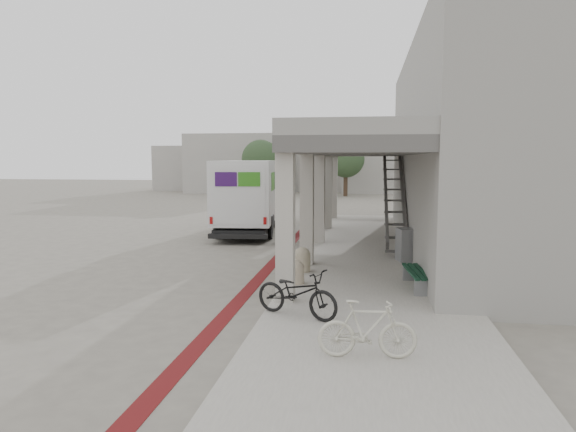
% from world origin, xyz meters
% --- Properties ---
extents(ground, '(120.00, 120.00, 0.00)m').
position_xyz_m(ground, '(0.00, 0.00, 0.00)').
color(ground, slate).
rests_on(ground, ground).
extents(bike_lane_stripe, '(0.35, 40.00, 0.01)m').
position_xyz_m(bike_lane_stripe, '(1.00, 2.00, 0.01)').
color(bike_lane_stripe, '#5F1314').
rests_on(bike_lane_stripe, ground).
extents(sidewalk, '(4.40, 28.00, 0.12)m').
position_xyz_m(sidewalk, '(4.00, 0.00, 0.06)').
color(sidewalk, '#9B968B').
rests_on(sidewalk, ground).
extents(transit_building, '(7.60, 17.00, 7.00)m').
position_xyz_m(transit_building, '(6.83, 4.50, 3.40)').
color(transit_building, gray).
rests_on(transit_building, ground).
extents(distant_backdrop, '(28.00, 10.00, 6.50)m').
position_xyz_m(distant_backdrop, '(-2.84, 35.89, 2.70)').
color(distant_backdrop, '#989590').
rests_on(distant_backdrop, ground).
extents(tree_left, '(3.20, 3.20, 4.80)m').
position_xyz_m(tree_left, '(-5.00, 28.00, 3.18)').
color(tree_left, '#38281C').
rests_on(tree_left, ground).
extents(tree_mid, '(3.20, 3.20, 4.80)m').
position_xyz_m(tree_mid, '(2.00, 30.00, 3.18)').
color(tree_mid, '#38281C').
rests_on(tree_mid, ground).
extents(tree_right, '(3.20, 3.20, 4.80)m').
position_xyz_m(tree_right, '(10.00, 29.00, 3.18)').
color(tree_right, '#38281C').
rests_on(tree_right, ground).
extents(fedex_truck, '(2.92, 7.49, 3.12)m').
position_xyz_m(fedex_truck, '(-1.22, 7.53, 1.66)').
color(fedex_truck, black).
rests_on(fedex_truck, ground).
extents(bench, '(0.57, 1.82, 0.42)m').
position_xyz_m(bench, '(5.02, -1.92, 0.42)').
color(bench, gray).
rests_on(bench, sidewalk).
extents(bollard_near, '(0.45, 0.45, 0.67)m').
position_xyz_m(bollard_near, '(2.10, -0.56, 0.46)').
color(bollard_near, '#9E9278').
rests_on(bollard_near, sidewalk).
extents(bollard_far, '(0.39, 0.39, 0.58)m').
position_xyz_m(bollard_far, '(2.13, -1.94, 0.41)').
color(bollard_far, tan).
rests_on(bollard_far, sidewalk).
extents(utility_cabinet, '(0.58, 0.69, 0.99)m').
position_xyz_m(utility_cabinet, '(5.00, 1.36, 0.62)').
color(utility_cabinet, gray).
rests_on(utility_cabinet, sidewalk).
extents(bicycle_black, '(1.91, 1.32, 0.95)m').
position_xyz_m(bicycle_black, '(2.50, -4.59, 0.60)').
color(bicycle_black, black).
rests_on(bicycle_black, sidewalk).
extents(bicycle_cream, '(1.56, 0.54, 0.92)m').
position_xyz_m(bicycle_cream, '(3.86, -6.53, 0.58)').
color(bicycle_cream, beige).
rests_on(bicycle_cream, sidewalk).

